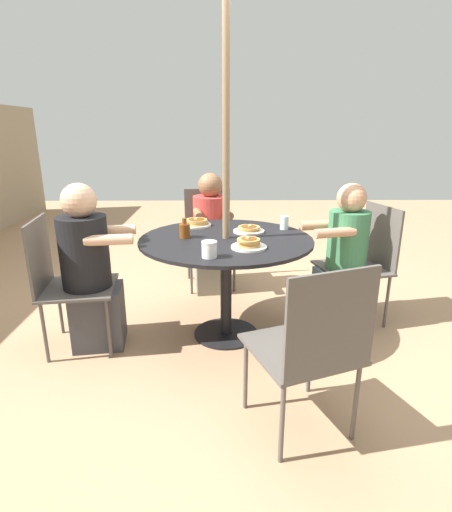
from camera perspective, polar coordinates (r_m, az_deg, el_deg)
The scene contains 16 objects.
ground_plane at distance 3.08m, azimuth 0.00°, elevation -11.08°, with size 12.00×12.00×0.00m, color tan.
patio_table at distance 2.83m, azimuth 0.00°, elevation 0.35°, with size 1.22×1.22×0.75m.
umbrella_pole at distance 2.72m, azimuth 0.00°, elevation 12.55°, with size 0.05×0.05×2.48m, color #846B4C.
patio_chair_north at distance 3.32m, azimuth 19.12°, elevation -0.16°, with size 0.58×0.58×0.93m.
diner_north at distance 3.23m, azimuth 16.37°, elevation -0.47°, with size 0.40×0.52×1.11m.
patio_chair_east at distance 3.94m, azimuth -2.44°, elevation 3.51°, with size 0.54×0.54×0.93m.
diner_east at distance 3.76m, azimuth -2.13°, elevation 2.69°, with size 0.51×0.38×1.11m.
patio_chair_south at distance 2.93m, azimuth -22.29°, elevation -2.81°, with size 0.54×0.54×0.93m.
diner_south at distance 2.89m, azimuth -18.79°, elevation -2.39°, with size 0.38×0.52×1.16m.
patio_chair_west at distance 1.96m, azimuth 12.23°, elevation -12.13°, with size 0.61×0.61×0.93m.
pancake_plate_a at distance 3.17m, azimuth -4.22°, elevation 4.74°, with size 0.23×0.23×0.06m.
pancake_plate_b at distance 2.56m, azimuth 3.29°, elevation 1.69°, with size 0.23×0.23×0.07m.
pancake_plate_c at distance 2.97m, azimuth 3.28°, elevation 3.78°, with size 0.23×0.23×0.05m.
syrup_bottle at distance 2.81m, azimuth -5.93°, elevation 3.69°, with size 0.10×0.08×0.14m.
coffee_cup at distance 2.36m, azimuth -2.41°, elevation 0.96°, with size 0.09×0.09×0.10m.
drinking_glass_a at distance 3.08m, azimuth 8.33°, elevation 4.73°, with size 0.06×0.06×0.10m, color silver.
Camera 1 is at (-2.71, 0.04, 1.48)m, focal length 28.00 mm.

